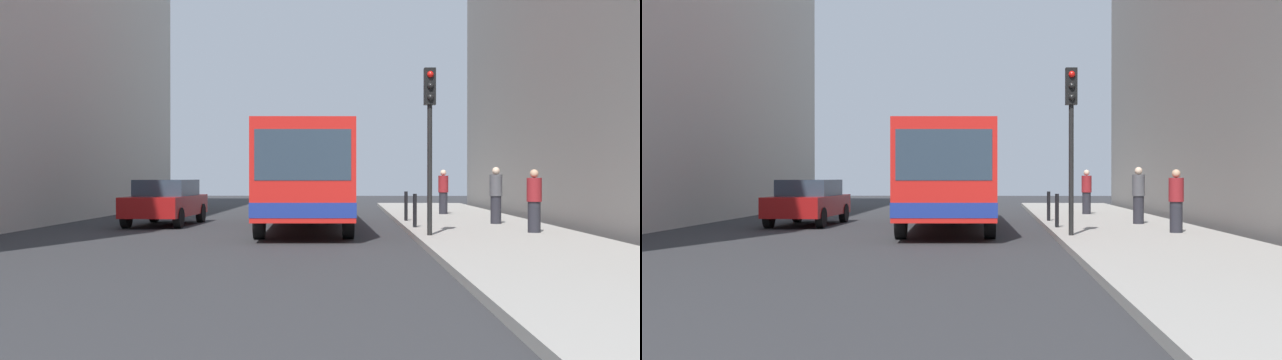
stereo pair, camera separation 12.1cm
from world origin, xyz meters
The scene contains 10 objects.
ground_plane centered at (0.00, 0.00, 0.00)m, with size 80.00×80.00×0.00m, color #2D2D30.
sidewalk centered at (5.40, 0.00, 0.07)m, with size 4.40×40.00×0.15m, color #9E9991.
bus centered at (0.27, 2.50, 1.73)m, with size 2.95×11.11×3.00m.
car_beside_bus centered at (-4.38, 3.82, 0.78)m, with size 1.99×4.46×1.48m.
traffic_light centered at (3.55, -2.08, 3.01)m, with size 0.28×0.33×4.10m.
bollard_near centered at (3.45, 0.79, 0.62)m, with size 0.11×0.11×0.95m, color black.
bollard_mid centered at (3.45, 3.92, 0.62)m, with size 0.11×0.11×0.95m, color black.
pedestrian_near_signal centered at (6.33, -1.10, 0.96)m, with size 0.38×0.38×1.63m.
pedestrian_mid_sidewalk centered at (6.06, 2.47, 1.01)m, with size 0.38×0.38×1.73m.
pedestrian_far_sidewalk centered at (5.22, 8.30, 0.99)m, with size 0.38×0.38×1.69m.
Camera 1 is at (1.48, -20.68, 1.61)m, focal length 42.48 mm.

